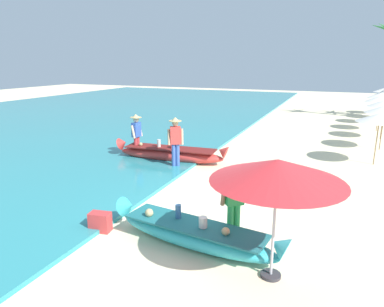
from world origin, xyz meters
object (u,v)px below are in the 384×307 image
(person_vendor_hatted, at_px, (175,139))
(cooler_box, at_px, (100,222))
(boat_cyan_foreground, at_px, (194,234))
(person_vendor_assistant, at_px, (136,133))
(boat_red_midground, at_px, (170,154))
(patio_umbrella_large, at_px, (278,171))
(person_tourist_customer, at_px, (234,201))

(person_vendor_hatted, distance_m, cooler_box, 5.03)
(boat_cyan_foreground, height_order, person_vendor_assistant, person_vendor_assistant)
(person_vendor_assistant, bearing_deg, boat_red_midground, 1.02)
(patio_umbrella_large, height_order, cooler_box, patio_umbrella_large)
(person_vendor_assistant, xyz_separation_m, cooler_box, (2.50, -5.66, -0.79))
(patio_umbrella_large, distance_m, cooler_box, 4.24)
(person_vendor_hatted, bearing_deg, boat_cyan_foreground, -60.60)
(person_vendor_assistant, bearing_deg, person_vendor_hatted, -19.59)
(boat_cyan_foreground, height_order, boat_red_midground, boat_red_midground)
(cooler_box, bearing_deg, boat_red_midground, 90.86)
(boat_red_midground, xyz_separation_m, person_vendor_assistant, (-1.45, -0.03, 0.71))
(cooler_box, bearing_deg, person_tourist_customer, 3.84)
(boat_cyan_foreground, distance_m, person_tourist_customer, 1.07)
(person_vendor_assistant, height_order, patio_umbrella_large, patio_umbrella_large)
(patio_umbrella_large, bearing_deg, person_vendor_assistant, 137.08)
(person_tourist_customer, relative_size, person_vendor_assistant, 0.95)
(boat_red_midground, relative_size, person_tourist_customer, 2.73)
(boat_cyan_foreground, bearing_deg, person_vendor_assistant, 130.74)
(boat_cyan_foreground, xyz_separation_m, cooler_box, (-2.19, -0.22, -0.05))
(boat_red_midground, relative_size, person_vendor_hatted, 2.44)
(boat_red_midground, bearing_deg, cooler_box, -79.55)
(boat_cyan_foreground, bearing_deg, cooler_box, -174.38)
(boat_cyan_foreground, xyz_separation_m, person_tourist_customer, (0.69, 0.47, 0.66))
(boat_red_midground, distance_m, person_tourist_customer, 6.39)
(boat_red_midground, relative_size, cooler_box, 9.65)
(person_vendor_hatted, relative_size, person_tourist_customer, 1.12)
(person_tourist_customer, distance_m, person_vendor_assistant, 7.32)
(boat_cyan_foreground, relative_size, person_tourist_customer, 2.40)
(boat_red_midground, xyz_separation_m, cooler_box, (1.05, -5.68, -0.08))
(boat_cyan_foreground, height_order, cooler_box, boat_cyan_foreground)
(boat_cyan_foreground, relative_size, person_vendor_assistant, 2.27)
(boat_cyan_foreground, distance_m, person_vendor_assistant, 7.22)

